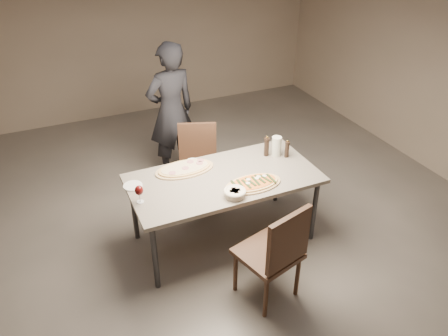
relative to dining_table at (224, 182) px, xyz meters
name	(u,v)px	position (x,y,z in m)	size (l,w,h in m)	color
room	(224,114)	(0.00, 0.00, 0.71)	(7.00, 7.00, 7.00)	#5F5852
dining_table	(224,182)	(0.00, 0.00, 0.00)	(1.80, 0.90, 0.75)	gray
zucchini_pizza	(253,183)	(0.19, -0.23, 0.07)	(0.55, 0.30, 0.05)	tan
ham_pizza	(185,169)	(-0.30, 0.27, 0.07)	(0.59, 0.32, 0.04)	tan
bread_basket	(235,192)	(-0.04, -0.33, 0.10)	(0.20, 0.20, 0.07)	#F2E4C4
oil_dish	(193,162)	(-0.18, 0.37, 0.07)	(0.14, 0.14, 0.02)	white
pepper_mill_left	(267,146)	(0.56, 0.20, 0.16)	(0.06, 0.06, 0.22)	black
pepper_mill_right	(287,149)	(0.74, 0.09, 0.15)	(0.05, 0.05, 0.19)	black
carafe	(276,146)	(0.66, 0.16, 0.16)	(0.10, 0.10, 0.21)	silver
wine_glass	(139,191)	(-0.83, -0.07, 0.17)	(0.08, 0.08, 0.17)	silver
side_plate	(133,186)	(-0.83, 0.20, 0.06)	(0.18, 0.18, 0.01)	white
chair_near	(276,251)	(0.06, -0.91, -0.14)	(0.57, 0.57, 0.98)	#40281B
chair_far	(198,161)	(0.01, 0.74, -0.17)	(0.57, 0.57, 0.93)	#40281B
diner	(171,112)	(-0.05, 1.44, 0.15)	(0.61, 0.40, 1.69)	black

